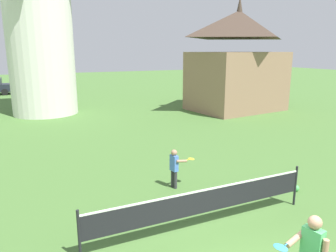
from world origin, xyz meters
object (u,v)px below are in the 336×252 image
Objects in this scene: parked_car_cream at (54,84)px; chapel at (237,63)px; player_near at (311,252)px; player_far at (175,166)px; tennis_net at (204,201)px; stray_ball at (296,188)px.

chapel is at bearing -55.87° from parked_car_cream.
parked_car_cream is at bearing 91.84° from player_near.
player_near is at bearing -89.14° from player_far.
parked_car_cream reaches higher than player_far.
player_near is (0.47, -2.59, 0.16)m from tennis_net.
parked_car_cream is (-0.99, 30.88, -0.04)m from player_near.
parked_car_cream reaches higher than tennis_net.
chapel reaches higher than parked_car_cream.
tennis_net is 1.41× the size of parked_car_cream.
chapel reaches higher than player_far.
player_far is at bearing 150.81° from stray_ball.
tennis_net reaches higher than stray_ball.
tennis_net is 2.64m from player_near.
stray_ball is (3.09, 3.20, -0.75)m from player_near.
player_near is 30.90m from parked_car_cream.
tennis_net is at bearing -88.95° from parked_car_cream.
parked_car_cream is (-0.52, 28.29, 0.12)m from tennis_net.
tennis_net is 4.74× the size of player_far.
chapel is at bearing 51.14° from tennis_net.
chapel is at bearing 46.34° from player_far.
player_near is 4.97m from player_far.
stray_ball is at bearing -29.19° from player_far.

